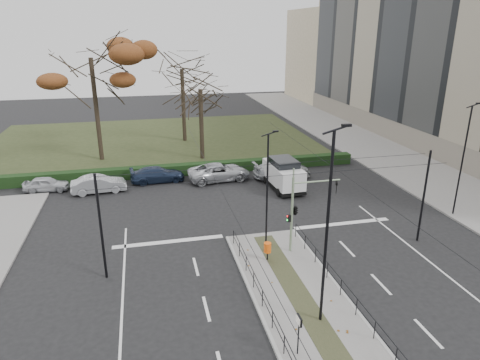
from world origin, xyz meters
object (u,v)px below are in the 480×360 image
at_px(parked_car_first, 46,184).
at_px(bare_tree_near, 200,95).
at_px(streetlamp_median_near, 327,229).
at_px(parked_car_fourth, 219,172).
at_px(parked_car_third, 157,174).
at_px(streetlamp_median_far, 267,193).
at_px(traffic_light, 296,209).
at_px(streetlamp_sidewalk, 463,160).
at_px(bare_tree_center, 182,74).
at_px(white_van, 283,173).
at_px(litter_bin, 268,248).
at_px(rust_tree, 91,58).
at_px(parked_car_fifth, 282,169).
at_px(parked_car_second, 99,184).
at_px(info_panel, 299,325).

height_order(parked_car_first, bare_tree_near, bare_tree_near).
relative_size(streetlamp_median_near, parked_car_fourth, 1.66).
distance_m(parked_car_first, parked_car_third, 9.16).
distance_m(streetlamp_median_far, parked_car_fourth, 14.05).
relative_size(traffic_light, parked_car_third, 1.00).
bearing_deg(traffic_light, streetlamp_sidewalk, 11.08).
bearing_deg(bare_tree_center, streetlamp_median_far, -86.18).
bearing_deg(parked_car_first, streetlamp_median_near, -140.53).
bearing_deg(white_van, parked_car_first, 168.88).
relative_size(litter_bin, streetlamp_median_near, 0.12).
bearing_deg(streetlamp_sidewalk, rust_tree, 142.12).
bearing_deg(parked_car_fourth, white_van, -130.83).
xyz_separation_m(parked_car_fourth, bare_tree_near, (-0.53, 6.89, 5.89)).
relative_size(parked_car_third, bare_tree_near, 0.50).
height_order(parked_car_first, white_van, white_van).
bearing_deg(parked_car_fourth, rust_tree, 43.76).
bearing_deg(litter_bin, parked_car_fifth, 68.62).
xyz_separation_m(traffic_light, parked_car_fourth, (-2.10, 13.97, -2.11)).
distance_m(parked_car_second, white_van, 15.38).
xyz_separation_m(parked_car_fourth, parked_car_fifth, (5.70, -0.56, -0.00)).
bearing_deg(streetlamp_sidewalk, litter_bin, -167.59).
height_order(streetlamp_sidewalk, bare_tree_near, bare_tree_near).
distance_m(traffic_light, streetlamp_median_far, 2.03).
relative_size(parked_car_first, white_van, 0.71).
distance_m(streetlamp_median_near, parked_car_second, 23.08).
height_order(white_van, bare_tree_near, bare_tree_near).
xyz_separation_m(parked_car_first, parked_car_fifth, (20.26, -1.08, 0.15)).
relative_size(info_panel, parked_car_fifth, 0.35).
bearing_deg(rust_tree, bare_tree_center, 33.04).
bearing_deg(traffic_light, parked_car_first, 138.98).
xyz_separation_m(litter_bin, white_van, (4.76, 11.41, 0.42)).
xyz_separation_m(info_panel, parked_car_fourth, (0.79, 22.32, -0.82)).
bearing_deg(bare_tree_near, traffic_light, -82.81).
height_order(streetlamp_median_near, parked_car_fourth, streetlamp_median_near).
relative_size(streetlamp_median_far, parked_car_third, 1.58).
bearing_deg(white_van, streetlamp_sidewalk, -38.09).
height_order(white_van, bare_tree_center, bare_tree_center).
xyz_separation_m(info_panel, parked_car_second, (-9.46, 21.55, -0.86)).
distance_m(traffic_light, rust_tree, 27.15).
relative_size(streetlamp_median_near, streetlamp_sidewalk, 1.14).
distance_m(parked_car_second, bare_tree_near, 13.72).
bearing_deg(parked_car_second, traffic_light, -142.33).
bearing_deg(bare_tree_center, streetlamp_sidewalk, -57.38).
bearing_deg(traffic_light, bare_tree_near, 97.19).
bearing_deg(parked_car_third, bare_tree_near, -43.59).
xyz_separation_m(streetlamp_median_far, parked_car_third, (-5.78, 14.47, -3.24)).
height_order(streetlamp_median_near, rust_tree, rust_tree).
bearing_deg(litter_bin, traffic_light, 20.93).
relative_size(parked_car_first, parked_car_fifth, 0.69).
height_order(streetlamp_sidewalk, parked_car_first, streetlamp_sidewalk).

